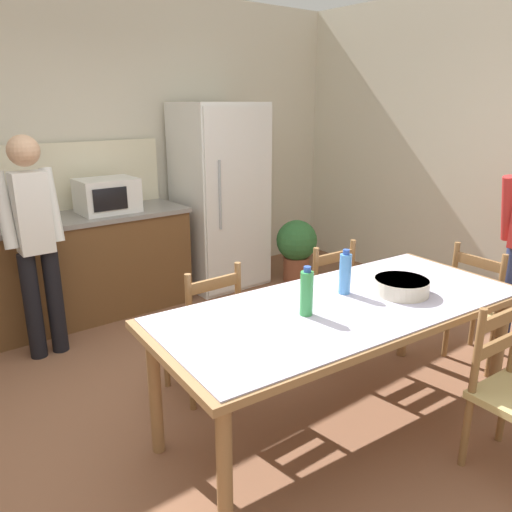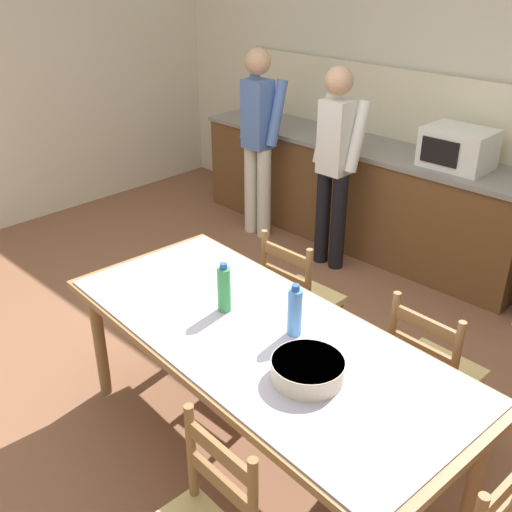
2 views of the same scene
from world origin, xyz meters
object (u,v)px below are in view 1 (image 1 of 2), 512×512
(refrigerator, at_px, (220,197))
(chair_side_far_right, at_px, (320,299))
(microwave, at_px, (107,195))
(bottle_off_centre, at_px, (345,273))
(chair_side_far_left, at_px, (204,331))
(chair_head_end, at_px, (483,307))
(person_at_counter, at_px, (35,237))
(dining_table, at_px, (343,316))
(bottle_near_centre, at_px, (307,293))
(potted_plant, at_px, (297,246))
(serving_bowl, at_px, (401,285))

(refrigerator, distance_m, chair_side_far_right, 1.87)
(microwave, xyz_separation_m, bottle_off_centre, (0.46, -2.41, -0.17))
(chair_side_far_left, bearing_deg, chair_head_end, 153.90)
(chair_side_far_left, bearing_deg, bottle_off_centre, 128.99)
(person_at_counter, bearing_deg, refrigerator, -75.70)
(microwave, distance_m, dining_table, 2.57)
(chair_head_end, relative_size, person_at_counter, 0.55)
(chair_head_end, bearing_deg, chair_side_far_left, 67.28)
(refrigerator, relative_size, bottle_off_centre, 6.95)
(chair_head_end, bearing_deg, bottle_near_centre, 89.39)
(bottle_near_centre, xyz_separation_m, potted_plant, (1.82, 2.06, -0.53))
(refrigerator, height_order, bottle_near_centre, refrigerator)
(serving_bowl, xyz_separation_m, chair_side_far_left, (-0.81, 0.90, -0.40))
(microwave, bearing_deg, serving_bowl, -74.63)
(bottle_off_centre, bearing_deg, serving_bowl, -38.91)
(dining_table, height_order, chair_head_end, chair_head_end)
(chair_side_far_right, height_order, potted_plant, chair_side_far_right)
(bottle_near_centre, bearing_deg, refrigerator, 65.62)
(chair_head_end, bearing_deg, potted_plant, -0.19)
(dining_table, bearing_deg, potted_plant, 53.41)
(bottle_near_centre, xyz_separation_m, chair_side_far_left, (-0.16, 0.78, -0.47))
(dining_table, bearing_deg, serving_bowl, -14.80)
(microwave, height_order, chair_head_end, microwave)
(microwave, distance_m, bottle_off_centre, 2.46)
(refrigerator, relative_size, chair_side_far_left, 2.06)
(serving_bowl, relative_size, person_at_counter, 0.19)
(chair_side_far_right, bearing_deg, bottle_off_centre, 57.49)
(refrigerator, bearing_deg, chair_side_far_left, -127.05)
(dining_table, distance_m, chair_side_far_right, 0.95)
(refrigerator, height_order, dining_table, refrigerator)
(person_at_counter, bearing_deg, bottle_near_centre, -157.16)
(bottle_near_centre, relative_size, chair_head_end, 0.30)
(person_at_counter, height_order, potted_plant, person_at_counter)
(person_at_counter, bearing_deg, chair_head_end, -130.15)
(bottle_off_centre, bearing_deg, potted_plant, 54.12)
(microwave, bearing_deg, potted_plant, -13.37)
(bottle_off_centre, height_order, chair_side_far_right, bottle_off_centre)
(refrigerator, distance_m, microwave, 1.20)
(refrigerator, relative_size, microwave, 3.75)
(microwave, distance_m, chair_head_end, 3.21)
(dining_table, xyz_separation_m, serving_bowl, (0.38, -0.10, 0.13))
(refrigerator, relative_size, chair_side_far_right, 2.06)
(bottle_off_centre, bearing_deg, bottle_near_centre, -167.24)
(bottle_off_centre, height_order, potted_plant, bottle_off_centre)
(chair_head_end, bearing_deg, chair_side_far_right, 48.87)
(person_at_counter, bearing_deg, chair_side_far_left, -150.64)
(bottle_near_centre, distance_m, chair_side_far_left, 0.93)
(dining_table, distance_m, bottle_off_centre, 0.26)
(bottle_off_centre, height_order, serving_bowl, bottle_off_centre)
(refrigerator, height_order, microwave, refrigerator)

